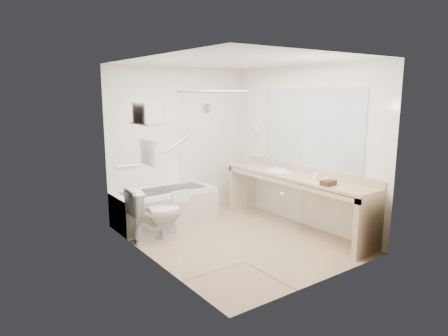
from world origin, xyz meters
TOP-DOWN VIEW (x-y plane):
  - floor at (0.00, 0.00)m, footprint 3.20×3.20m
  - ceiling at (0.00, 0.00)m, footprint 2.60×3.20m
  - wall_back at (0.00, 1.60)m, footprint 2.60×0.10m
  - wall_front at (0.00, -1.60)m, footprint 2.60×0.10m
  - wall_left at (-1.30, 0.00)m, footprint 0.10×3.20m
  - wall_right at (1.30, 0.00)m, footprint 0.10×3.20m
  - bathtub at (-0.50, 1.24)m, footprint 1.60×0.73m
  - grab_bar_short at (-0.95, 1.56)m, footprint 0.40×0.03m
  - grab_bar_long at (-0.05, 1.56)m, footprint 0.53×0.03m
  - shower_enclosure at (-0.63, -0.93)m, footprint 0.96×0.91m
  - towel_shelf at (-1.17, 0.35)m, footprint 0.24×0.55m
  - vanity_counter at (1.02, -0.15)m, footprint 0.55×2.70m
  - sink at (1.05, 0.25)m, footprint 0.40×0.52m
  - faucet at (1.20, 0.25)m, footprint 0.03×0.03m
  - mirror at (1.29, -0.15)m, footprint 0.02×2.00m
  - hairdryer_unit at (1.25, 1.05)m, footprint 0.08×0.10m
  - toilet at (-0.95, 0.66)m, footprint 0.82×0.51m
  - amenity_basket at (0.88, -0.90)m, footprint 0.22×0.15m
  - soap_bottle_a at (1.01, -0.57)m, footprint 0.10×0.16m
  - soap_bottle_b at (0.96, -0.80)m, footprint 0.09×0.12m
  - water_bottle_left at (0.98, 0.24)m, footprint 0.06×0.06m
  - water_bottle_mid at (0.90, 1.04)m, footprint 0.05×0.05m
  - water_bottle_right at (0.97, 0.52)m, footprint 0.06×0.06m
  - drinking_glass_near at (0.84, 1.03)m, footprint 0.08×0.08m
  - drinking_glass_far at (0.92, 0.97)m, footprint 0.08×0.08m

SIDE VIEW (x-z plane):
  - floor at x=0.00m, z-range 0.00..0.00m
  - bathtub at x=-0.50m, z-range -0.02..0.57m
  - toilet at x=-0.95m, z-range 0.00..0.76m
  - vanity_counter at x=1.02m, z-range 0.17..1.12m
  - sink at x=1.05m, z-range 0.75..0.89m
  - soap_bottle_a at x=1.01m, z-range 0.85..0.92m
  - amenity_basket at x=0.88m, z-range 0.85..0.92m
  - drinking_glass_near at x=0.84m, z-range 0.85..0.93m
  - drinking_glass_far at x=0.92m, z-range 0.85..0.94m
  - soap_bottle_b at x=0.96m, z-range 0.85..0.94m
  - water_bottle_mid at x=0.90m, z-range 0.84..1.01m
  - faucet at x=1.20m, z-range 0.86..1.00m
  - water_bottle_left at x=0.98m, z-range 0.84..1.03m
  - water_bottle_right at x=0.97m, z-range 0.84..1.04m
  - grab_bar_short at x=-0.95m, z-range 0.93..0.96m
  - shower_enclosure at x=-0.63m, z-range 0.01..2.12m
  - wall_back at x=0.00m, z-range 0.00..2.50m
  - wall_front at x=0.00m, z-range 0.00..2.50m
  - wall_left at x=-1.30m, z-range 0.00..2.50m
  - wall_right at x=1.30m, z-range 0.00..2.50m
  - grab_bar_long at x=-0.05m, z-range 1.09..1.41m
  - hairdryer_unit at x=1.25m, z-range 1.36..1.54m
  - mirror at x=1.29m, z-range 0.95..2.15m
  - towel_shelf at x=-1.17m, z-range 1.35..2.16m
  - ceiling at x=0.00m, z-range 2.45..2.55m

